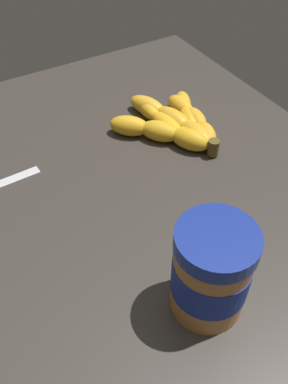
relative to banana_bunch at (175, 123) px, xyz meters
The scene contains 3 objects.
ground_plane 21.83cm from the banana_bunch, 131.83° to the left, with size 97.61×78.30×3.62cm, color #38332D.
banana_bunch is the anchor object (origin of this frame).
peanut_butter_jar 37.01cm from the banana_bunch, 152.69° to the left, with size 9.50×9.50×13.62cm.
Camera 1 is at (-37.97, 21.54, 47.92)cm, focal length 38.79 mm.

